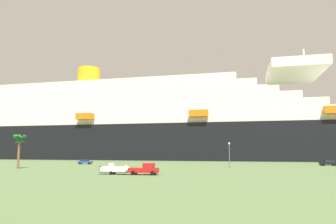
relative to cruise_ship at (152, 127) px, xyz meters
name	(u,v)px	position (x,y,z in m)	size (l,w,h in m)	color
ground_plane	(163,163)	(12.30, -41.53, -15.59)	(600.00, 600.00, 0.00)	#567042
cruise_ship	(152,127)	(0.00, 0.00, 0.00)	(267.51, 53.93, 55.19)	black
pickup_truck	(145,169)	(16.33, -89.56, -14.54)	(5.66, 2.42, 2.20)	red
small_boat_on_trailer	(117,169)	(10.86, -89.39, -14.62)	(7.16, 2.08, 2.15)	#595960
palm_tree	(19,142)	(-19.38, -75.21, -8.84)	(3.68, 3.54, 8.53)	brown
street_lamp	(229,151)	(33.40, -66.49, -11.19)	(0.56, 0.56, 6.57)	slate
parked_car_blue_suv	(85,162)	(-12.26, -50.49, -14.76)	(4.79, 2.42, 1.58)	#264C99
parked_car_black_coupe	(329,163)	(63.06, -49.95, -14.75)	(4.81, 2.16, 1.58)	black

